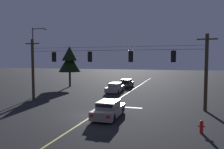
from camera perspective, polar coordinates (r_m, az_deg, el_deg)
ground_plane at (r=19.08m, az=-5.09°, el=-10.64°), size 180.00×180.00×0.00m
lane_centre_stripe at (r=29.09m, az=2.88°, el=-5.61°), size 0.14×60.00×0.01m
stop_bar_paint at (r=22.35m, az=3.51°, el=-8.48°), size 3.40×0.36×0.01m
signal_span_assembly at (r=22.94m, az=-0.73°, el=1.25°), size 20.60×0.32×7.16m
traffic_light_leftmost at (r=25.69m, az=-14.97°, el=4.46°), size 0.48×0.41×1.22m
traffic_light_left_inner at (r=23.68m, az=-5.90°, el=4.63°), size 0.48×0.41×1.22m
traffic_light_centre at (r=22.33m, az=4.81°, el=4.69°), size 0.48×0.41×1.22m
traffic_light_right_inner at (r=21.83m, az=15.69°, el=4.58°), size 0.48×0.41×1.22m
car_waiting_near_lane at (r=18.38m, az=-0.89°, el=-9.11°), size 1.80×4.33×1.39m
car_oncoming_lead at (r=32.30m, az=0.74°, el=-3.50°), size 1.80×4.42×1.39m
car_oncoming_trailing at (r=38.47m, az=3.76°, el=-2.34°), size 1.80×4.42×1.39m
street_lamp_corner at (r=28.85m, az=-19.34°, el=4.42°), size 2.11×0.30×8.70m
tree_verge_near at (r=39.76m, az=-10.96°, el=3.64°), size 3.96×3.96×7.20m
fire_hydrant at (r=15.73m, az=22.25°, el=-12.40°), size 0.44×0.22×0.84m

